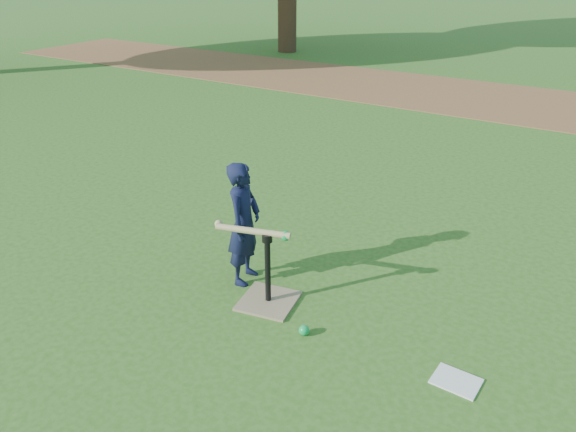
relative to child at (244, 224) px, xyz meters
The scene contains 7 objects.
ground 0.55m from the child, ahead, with size 80.00×80.00×0.00m, color #285116.
dirt_strip 7.53m from the child, 88.94° to the left, with size 24.00×3.00×0.01m, color brown.
child is the anchor object (origin of this frame).
wiffle_ball_ground 1.04m from the child, 26.16° to the right, with size 0.08×0.08×0.08m, color #0D9442.
clipboard 2.02m from the child, ahead, with size 0.30×0.23×0.01m, color silver.
batting_tee 0.59m from the child, 28.06° to the right, with size 0.50×0.50×0.61m.
swing_action 0.34m from the child, 37.40° to the right, with size 0.63×0.23×0.08m.
Camera 1 is at (2.36, -3.33, 2.59)m, focal length 35.00 mm.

